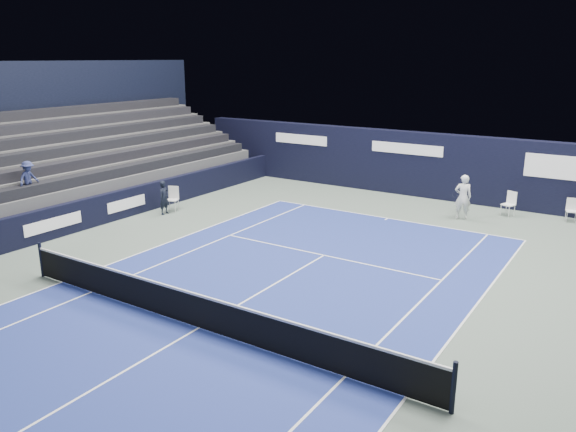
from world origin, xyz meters
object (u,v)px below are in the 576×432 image
folding_chair_back_a (510,202)px  folding_chair_back_b (572,208)px  tennis_player (463,197)px  tennis_net (198,310)px  line_judge_chair (173,197)px

folding_chair_back_a → folding_chair_back_b: 2.40m
tennis_player → tennis_net: bearing=-100.9°
folding_chair_back_a → line_judge_chair: (-12.68, -7.23, 0.02)m
folding_chair_back_b → tennis_player: size_ratio=0.51×
line_judge_chair → folding_chair_back_a: bearing=7.1°
folding_chair_back_b → tennis_net: (-6.52, -15.60, -0.04)m
tennis_player → folding_chair_back_b: bearing=28.2°
tennis_player → line_judge_chair: bearing=-153.3°
folding_chair_back_b → tennis_player: (-3.91, -2.09, 0.39)m
line_judge_chair → tennis_net: tennis_net is taller
folding_chair_back_a → tennis_net: (-4.16, -15.13, -0.09)m
folding_chair_back_b → tennis_net: size_ratio=0.08×
folding_chair_back_a → line_judge_chair: 14.60m
folding_chair_back_b → line_judge_chair: 16.89m
folding_chair_back_a → folding_chair_back_b: bearing=34.0°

